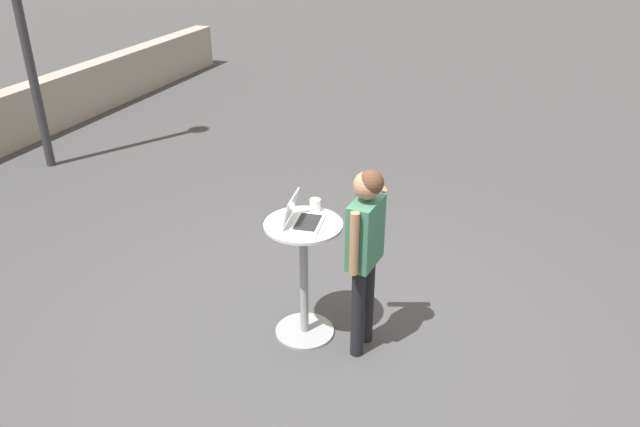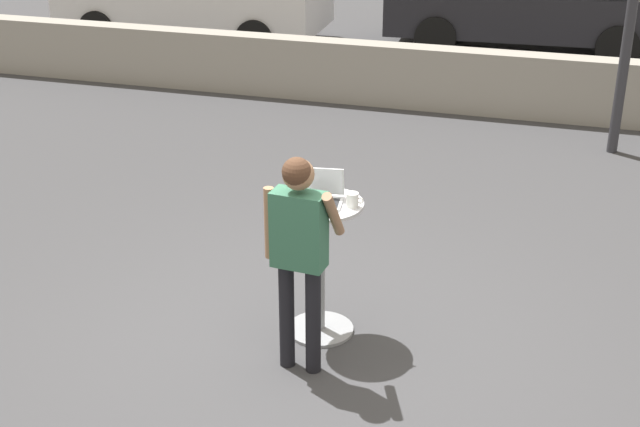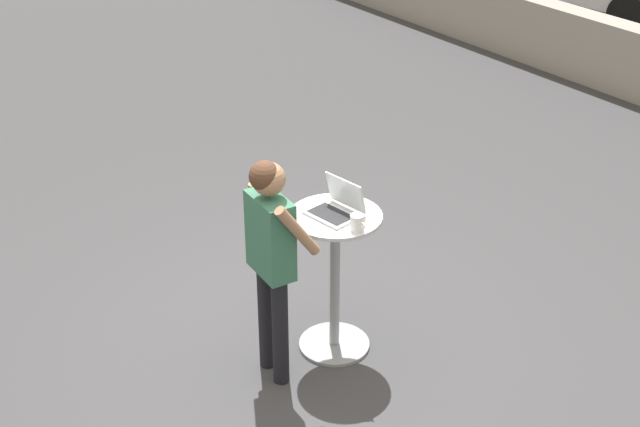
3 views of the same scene
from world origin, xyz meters
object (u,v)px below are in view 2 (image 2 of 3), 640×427
Objects in this scene: cafe_table at (320,258)px; parked_car_near_street at (532,1)px; laptop at (320,195)px; coffee_mug at (352,200)px; standing_person at (299,240)px.

parked_car_near_street is at bearing 85.39° from cafe_table.
laptop is 2.87× the size of coffee_mug.
parked_car_near_street is at bearing 86.83° from coffee_mug.
cafe_table is 0.23× the size of parked_car_near_street.
coffee_mug is at bearing -1.13° from cafe_table.
laptop is 0.23× the size of standing_person.
coffee_mug is 0.03× the size of parked_car_near_street.
coffee_mug is at bearing -93.17° from parked_car_near_street.
standing_person is at bearing -114.64° from coffee_mug.
laptop is at bearing 91.35° from standing_person.
laptop is 9.57m from parked_car_near_street.
standing_person reaches higher than laptop.
coffee_mug is 0.58m from standing_person.
cafe_table is 0.51m from laptop.
cafe_table is 0.56m from coffee_mug.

